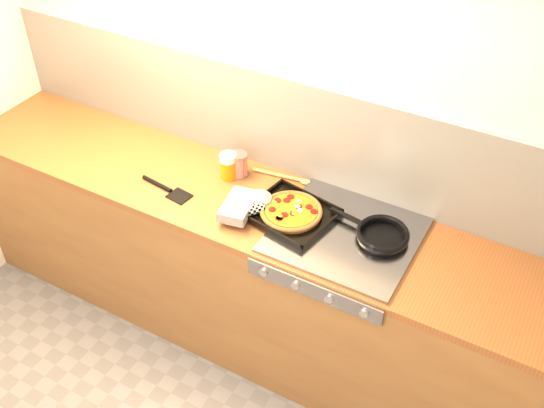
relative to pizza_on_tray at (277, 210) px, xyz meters
The scene contains 9 objects.
room_shell 0.41m from the pizza_on_tray, 112.59° to the left, with size 3.20×3.20×3.20m.
counter_run 0.51m from the pizza_on_tray, 166.59° to the left, with size 3.20×0.62×0.90m.
stovetop 0.32m from the pizza_on_tray, ahead, with size 0.60×0.56×0.02m, color gray.
pizza_on_tray is the anchor object (origin of this frame).
frying_pan 0.47m from the pizza_on_tray, ahead, with size 0.39×0.26×0.04m.
tomato_can 0.36m from the pizza_on_tray, 149.76° to the left, with size 0.11×0.11×0.12m.
juice_glass 0.37m from the pizza_on_tray, 158.08° to the left, with size 0.08×0.08×0.13m.
wooden_spoon 0.28m from the pizza_on_tray, 108.76° to the left, with size 0.30×0.07×0.02m.
black_spatula 0.55m from the pizza_on_tray, behind, with size 0.29×0.10×0.02m.
Camera 1 is at (1.16, -0.81, 2.75)m, focal length 42.00 mm.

